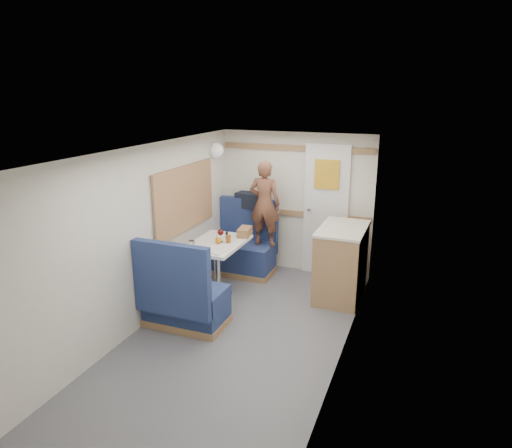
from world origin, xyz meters
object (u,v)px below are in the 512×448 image
at_px(duffel_bag, 252,201).
at_px(tray, 218,249).
at_px(bench_far, 243,252).
at_px(salt_grinder, 217,235).
at_px(bread_loaf, 245,232).
at_px(galley_counter, 341,262).
at_px(dome_light, 216,150).
at_px(wine_glass, 221,233).
at_px(cheese_block, 204,248).
at_px(person, 265,204).
at_px(pepper_grinder, 227,235).
at_px(tumbler_left, 192,245).
at_px(bench_near, 184,302).
at_px(orange_fruit, 218,240).
at_px(beer_glass, 228,239).
at_px(dinette_table, 217,254).

distance_m(duffel_bag, tray, 1.39).
bearing_deg(bench_far, salt_grinder, -94.72).
bearing_deg(bread_loaf, galley_counter, 8.01).
bearing_deg(bread_loaf, salt_grinder, -141.33).
relative_size(dome_light, duffel_bag, 0.44).
bearing_deg(wine_glass, cheese_block, -97.02).
bearing_deg(person, pepper_grinder, 66.14).
height_order(galley_counter, tumbler_left, galley_counter).
distance_m(bench_near, bread_loaf, 1.35).
bearing_deg(orange_fruit, person, 74.83).
bearing_deg(person, beer_glass, 75.27).
height_order(bench_far, orange_fruit, bench_far).
bearing_deg(dinette_table, cheese_block, -89.63).
height_order(dinette_table, person, person).
bearing_deg(bread_loaf, tray, -99.23).
bearing_deg(pepper_grinder, wine_glass, -92.21).
xyz_separation_m(galley_counter, salt_grinder, (-1.53, -0.40, 0.30)).
bearing_deg(dome_light, dinette_table, -65.35).
relative_size(dinette_table, bread_loaf, 3.50).
bearing_deg(tray, person, 80.15).
bearing_deg(orange_fruit, beer_glass, 56.17).
distance_m(galley_counter, tumbler_left, 1.88).
bearing_deg(tumbler_left, galley_counter, 29.41).
distance_m(duffel_bag, salt_grinder, 1.01).
xyz_separation_m(bench_far, galley_counter, (1.47, -0.31, 0.17)).
distance_m(dome_light, cheese_block, 1.60).
relative_size(cheese_block, tumbler_left, 0.88).
distance_m(bench_near, person, 1.92).
bearing_deg(cheese_block, wine_glass, 82.98).
distance_m(cheese_block, beer_glass, 0.41).
relative_size(bench_far, tray, 2.82).
height_order(pepper_grinder, bread_loaf, bread_loaf).
height_order(tray, beer_glass, beer_glass).
bearing_deg(pepper_grinder, orange_fruit, -88.31).
relative_size(bench_far, pepper_grinder, 12.00).
distance_m(beer_glass, bread_loaf, 0.34).
xyz_separation_m(tumbler_left, pepper_grinder, (0.20, 0.55, -0.01)).
bearing_deg(beer_glass, bench_far, 99.81).
distance_m(person, beer_glass, 0.89).
bearing_deg(cheese_block, galley_counter, 31.34).
bearing_deg(bench_far, orange_fruit, -86.28).
bearing_deg(tumbler_left, orange_fruit, 53.62).
relative_size(tray, cheese_block, 3.66).
height_order(bench_near, cheese_block, bench_near).
bearing_deg(tumbler_left, person, 69.24).
height_order(beer_glass, pepper_grinder, beer_glass).
xyz_separation_m(bench_far, bread_loaf, (0.23, -0.49, 0.47)).
bearing_deg(bench_near, person, 79.62).
distance_m(dinette_table, cheese_block, 0.39).
xyz_separation_m(dinette_table, bench_near, (-0.00, -0.86, -0.27)).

